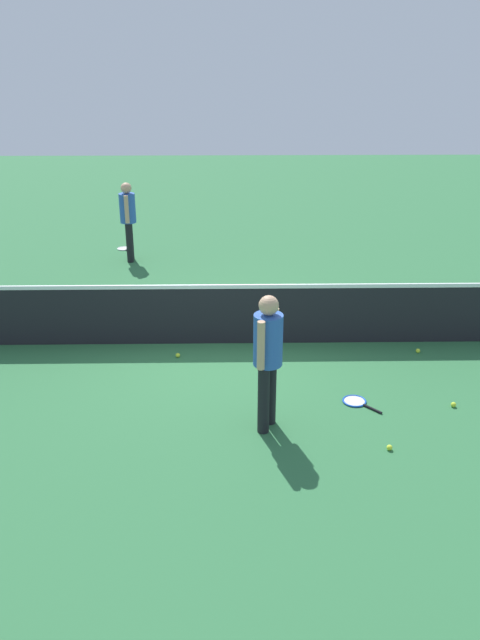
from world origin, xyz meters
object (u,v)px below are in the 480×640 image
player_near_side (268,352)px  tennis_ball_near_player (453,405)px  tennis_ball_baseline (390,448)px  tennis_ball_by_net (418,351)px  player_far_side (128,215)px  tennis_racket_near_player (356,402)px  tennis_racket_far_player (124,249)px  tennis_ball_stray_left (178,355)px

player_near_side → tennis_ball_near_player: player_near_side is taller
tennis_ball_near_player → tennis_ball_baseline: same height
tennis_ball_by_net → tennis_ball_baseline: size_ratio=1.00×
player_far_side → tennis_ball_baseline: size_ratio=25.76×
player_far_side → tennis_racket_near_player: bearing=-58.7°
player_far_side → player_near_side: bearing=-69.1°
tennis_racket_far_player → tennis_ball_stray_left: tennis_ball_stray_left is taller
player_near_side → tennis_ball_baseline: 1.77m
tennis_ball_stray_left → player_far_side: bearing=105.9°
tennis_ball_baseline → tennis_ball_stray_left: bearing=136.6°
player_far_side → tennis_ball_stray_left: size_ratio=25.76×
tennis_ball_by_net → tennis_ball_baseline: bearing=-112.1°
tennis_ball_near_player → tennis_ball_by_net: same height
tennis_ball_baseline → player_far_side: bearing=118.6°
tennis_racket_near_player → tennis_ball_baseline: (0.18, -1.07, 0.02)m
tennis_ball_by_net → tennis_ball_stray_left: 3.63m
tennis_racket_near_player → tennis_ball_by_net: tennis_ball_by_net is taller
player_near_side → player_far_side: same height
tennis_ball_near_player → tennis_ball_by_net: 1.60m
tennis_ball_baseline → tennis_ball_by_net: bearing=67.9°
tennis_racket_far_player → tennis_ball_baseline: size_ratio=8.95×
player_far_side → tennis_ball_baseline: player_far_side is taller
player_near_side → tennis_racket_far_player: 8.23m
tennis_racket_far_player → tennis_ball_near_player: tennis_ball_near_player is taller
tennis_racket_near_player → player_far_side: bearing=121.3°
tennis_ball_by_net → tennis_ball_stray_left: size_ratio=1.00×
tennis_ball_baseline → tennis_racket_far_player: bearing=117.5°
tennis_racket_near_player → tennis_ball_by_net: 1.91m
player_near_side → tennis_ball_near_player: bearing=9.9°
tennis_ball_baseline → tennis_ball_near_player: bearing=42.0°
tennis_racket_near_player → tennis_racket_far_player: same height
tennis_racket_far_player → tennis_ball_baseline: tennis_ball_baseline is taller
tennis_racket_far_player → tennis_ball_stray_left: 5.94m
tennis_ball_near_player → player_near_side: bearing=-170.1°
tennis_racket_far_player → tennis_ball_stray_left: bearing=-73.8°
player_far_side → tennis_ball_by_net: player_far_side is taller
player_far_side → tennis_ball_by_net: size_ratio=25.76×
tennis_ball_baseline → player_near_side: bearing=159.4°
tennis_ball_near_player → tennis_racket_near_player: bearing=174.0°
tennis_racket_far_player → tennis_ball_by_net: (5.29, -5.62, 0.02)m
player_far_side → tennis_ball_near_player: bearing=-51.7°
player_near_side → tennis_ball_stray_left: size_ratio=25.76×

